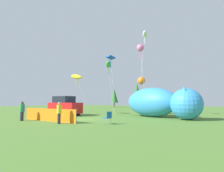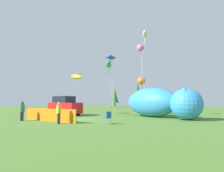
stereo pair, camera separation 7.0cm
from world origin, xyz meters
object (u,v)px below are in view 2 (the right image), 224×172
at_px(spectator_in_yellow_shirt, 22,111).
at_px(spectator_in_white_shirt, 59,112).
at_px(parked_car, 65,106).
at_px(kite_yellow_hero, 76,77).
at_px(kite_orange_flower, 141,81).
at_px(folding_chair, 107,117).
at_px(kite_pink_octopus, 140,48).
at_px(kite_green_fish, 108,65).
at_px(kite_blue_box, 111,58).
at_px(kite_white_ghost, 145,35).
at_px(inflatable_cat, 158,103).
at_px(spectator_in_blue_shirt, 22,110).

xyz_separation_m(spectator_in_yellow_shirt, spectator_in_white_shirt, (4.40, 0.23, 0.02)).
bearing_deg(spectator_in_yellow_shirt, parked_car, 103.18).
relative_size(kite_yellow_hero, kite_orange_flower, 1.18).
distance_m(folding_chair, kite_pink_octopus, 11.63).
height_order(parked_car, kite_green_fish, kite_green_fish).
bearing_deg(kite_blue_box, parked_car, -141.23).
relative_size(parked_car, folding_chair, 4.57).
bearing_deg(spectator_in_white_shirt, kite_white_ghost, 81.76).
distance_m(spectator_in_white_shirt, kite_yellow_hero, 11.04).
bearing_deg(spectator_in_white_shirt, parked_car, 134.64).
xyz_separation_m(parked_car, spectator_in_white_shirt, (5.83, -5.90, -0.23)).
bearing_deg(kite_pink_octopus, spectator_in_yellow_shirt, -121.54).
xyz_separation_m(inflatable_cat, kite_yellow_hero, (-10.71, -1.25, 3.53)).
distance_m(inflatable_cat, spectator_in_yellow_shirt, 13.14).
height_order(inflatable_cat, spectator_in_white_shirt, inflatable_cat).
relative_size(spectator_in_yellow_shirt, spectator_in_white_shirt, 0.98).
bearing_deg(kite_white_ghost, spectator_in_white_shirt, -98.24).
bearing_deg(spectator_in_blue_shirt, kite_green_fish, 75.58).
height_order(kite_green_fish, kite_blue_box, kite_blue_box).
xyz_separation_m(spectator_in_white_shirt, kite_pink_octopus, (2.16, 10.46, 7.31)).
relative_size(folding_chair, kite_green_fish, 0.13).
relative_size(parked_car, spectator_in_white_shirt, 2.62).
distance_m(spectator_in_blue_shirt, kite_yellow_hero, 9.53).
height_order(folding_chair, kite_orange_flower, kite_orange_flower).
height_order(parked_car, kite_blue_box, kite_blue_box).
xyz_separation_m(parked_car, kite_yellow_hero, (-0.36, 2.26, 3.89)).
height_order(folding_chair, spectator_in_yellow_shirt, spectator_in_yellow_shirt).
bearing_deg(spectator_in_white_shirt, spectator_in_blue_shirt, -176.56).
distance_m(spectator_in_yellow_shirt, kite_yellow_hero, 9.53).
xyz_separation_m(kite_white_ghost, kite_yellow_hero, (-8.04, -4.63, -5.64)).
bearing_deg(spectator_in_yellow_shirt, folding_chair, 14.61).
height_order(spectator_in_yellow_shirt, kite_pink_octopus, kite_pink_octopus).
distance_m(kite_white_ghost, kite_orange_flower, 6.63).
bearing_deg(kite_white_ghost, folding_chair, -83.09).
bearing_deg(spectator_in_blue_shirt, kite_white_ghost, 64.35).
bearing_deg(spectator_in_blue_shirt, parked_car, 102.90).
bearing_deg(spectator_in_yellow_shirt, kite_yellow_hero, 102.09).
xyz_separation_m(spectator_in_blue_shirt, spectator_in_white_shirt, (4.42, 0.27, -0.04)).
relative_size(kite_orange_flower, kite_green_fish, 0.68).
distance_m(kite_orange_flower, kite_blue_box, 4.81).
xyz_separation_m(spectator_in_white_shirt, kite_green_fish, (-1.90, 9.52, 5.54)).
height_order(inflatable_cat, spectator_in_blue_shirt, inflatable_cat).
bearing_deg(kite_green_fish, folding_chair, -56.74).
distance_m(spectator_in_white_shirt, kite_green_fish, 11.18).
bearing_deg(folding_chair, kite_yellow_hero, -23.33).
bearing_deg(kite_white_ghost, inflatable_cat, -51.81).
bearing_deg(kite_pink_octopus, spectator_in_white_shirt, -101.68).
height_order(spectator_in_yellow_shirt, kite_green_fish, kite_green_fish).
height_order(folding_chair, kite_blue_box, kite_blue_box).
xyz_separation_m(kite_pink_octopus, kite_blue_box, (-3.64, -1.05, -1.03)).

